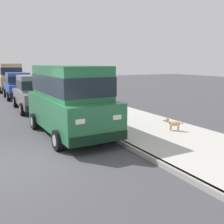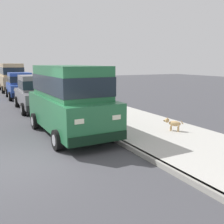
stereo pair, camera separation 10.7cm
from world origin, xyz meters
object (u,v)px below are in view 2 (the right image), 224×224
Objects in this scene: car_tan_van at (12,76)px; car_grey_sedan at (36,92)px; car_green_van at (69,97)px; car_blue_hatchback at (20,85)px; dog_tan at (173,123)px; fire_hydrant at (92,112)px.

car_grey_sedan is at bearing -90.20° from car_tan_van.
car_tan_van is (0.03, 16.71, 0.00)m from car_green_van.
car_tan_van is (0.06, 5.33, 0.42)m from car_blue_hatchback.
car_grey_sedan is at bearing 113.77° from dog_tan.
car_blue_hatchback is (-0.03, 11.38, -0.42)m from car_green_van.
car_tan_van is at bearing 89.80° from car_grey_sedan.
fire_hydrant is at bearing 119.60° from dog_tan.
car_grey_sedan reaches higher than dog_tan.
fire_hydrant is at bearing -81.02° from car_blue_hatchback.
car_tan_van is 18.76m from dog_tan.
car_grey_sedan is 6.39× the size of fire_hydrant.
car_grey_sedan is 5.44m from car_blue_hatchback.
car_green_van is at bearing 152.81° from dog_tan.
car_blue_hatchback is 13.56m from dog_tan.
car_green_van is 16.71m from car_tan_van.
car_green_van is 3.91m from dog_tan.
car_blue_hatchback is (-0.03, 5.44, -0.01)m from car_grey_sedan.
car_grey_sedan reaches higher than fire_hydrant.
car_green_van is 1.07× the size of car_grey_sedan.
car_tan_van is at bearing 95.62° from fire_hydrant.
car_green_van is at bearing -89.83° from car_blue_hatchback.
fire_hydrant is (1.56, -9.86, -0.50)m from car_blue_hatchback.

